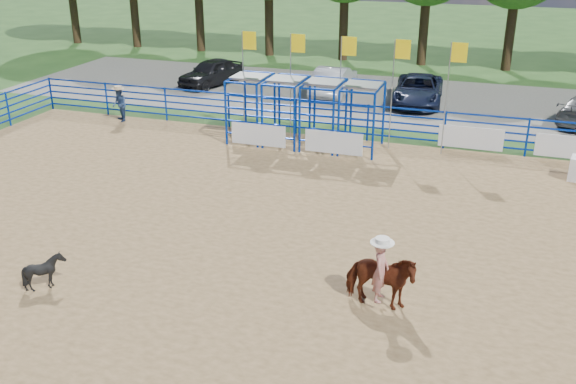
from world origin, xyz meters
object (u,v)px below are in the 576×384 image
object	(u,v)px
calf	(45,271)
spectator_cowboy	(119,104)
car_a	(211,72)
car_c	(418,90)
horse_and_rider	(380,274)
car_b	(334,80)

from	to	relation	value
calf	spectator_cowboy	bearing A→B (deg)	26.20
car_a	car_c	world-z (taller)	car_a
horse_and_rider	car_b	size ratio (longest dim) A/B	0.56
horse_and_rider	car_b	xyz separation A→B (m)	(-6.01, 18.80, -0.14)
car_c	car_a	bearing A→B (deg)	173.94
spectator_cowboy	car_b	distance (m)	10.83
car_b	car_c	world-z (taller)	car_b
horse_and_rider	spectator_cowboy	bearing A→B (deg)	140.84
calf	car_a	distance (m)	21.03
car_c	car_b	bearing A→B (deg)	169.72
calf	car_c	size ratio (longest dim) A/B	0.18
horse_and_rider	car_b	distance (m)	19.74
car_a	calf	bearing A→B (deg)	-59.68
horse_and_rider	car_c	xyz separation A→B (m)	(-1.69, 18.33, -0.19)
car_c	horse_and_rider	bearing A→B (deg)	-88.83
spectator_cowboy	car_a	size ratio (longest dim) A/B	0.38
calf	car_c	distance (m)	20.90
calf	spectator_cowboy	xyz separation A→B (m)	(-5.99, 12.82, 0.34)
horse_and_rider	car_c	bearing A→B (deg)	95.28
car_c	spectator_cowboy	bearing A→B (deg)	-153.06
car_b	car_c	distance (m)	4.35
car_a	car_c	xyz separation A→B (m)	(11.07, -0.38, -0.03)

